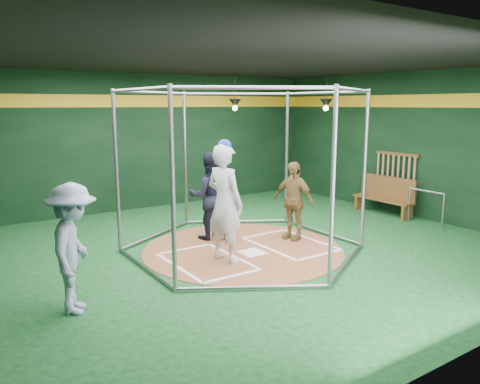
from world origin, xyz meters
TOP-DOWN VIEW (x-y plane):
  - room_shell at (0.00, 0.01)m, footprint 10.10×9.10m
  - clay_disc at (0.00, 0.00)m, footprint 3.80×3.80m
  - home_plate at (0.00, -0.30)m, footprint 0.43×0.43m
  - batter_box_left at (-0.95, -0.25)m, footprint 1.17×1.77m
  - batter_box_right at (0.95, -0.25)m, footprint 1.17×1.77m
  - batting_cage at (-0.00, -0.00)m, footprint 4.05×4.67m
  - bat_rack at (4.93, 0.40)m, footprint 0.07×1.25m
  - pendant_lamp_near at (2.20, 3.60)m, footprint 0.34×0.34m
  - pendant_lamp_far at (4.00, 2.00)m, footprint 0.34×0.34m
  - batter_figure at (-0.63, -0.36)m, footprint 0.66×0.85m
  - visitor_leopard at (1.24, 0.02)m, footprint 0.62×1.00m
  - catcher_figure at (0.03, 0.80)m, footprint 0.63×0.63m
  - umpire at (-0.15, 0.99)m, footprint 1.05×0.94m
  - bystander_blue at (-3.36, -0.98)m, footprint 1.05×1.29m
  - dugout_bench at (4.62, 0.44)m, footprint 0.38×1.63m
  - steel_railing at (4.55, -0.77)m, footprint 0.05×0.93m

SIDE VIEW (x-z plane):
  - clay_disc at x=0.00m, z-range 0.00..0.01m
  - batter_box_left at x=-0.95m, z-range 0.01..0.02m
  - batter_box_right at x=0.95m, z-range 0.01..0.02m
  - home_plate at x=0.00m, z-range 0.01..0.02m
  - dugout_bench at x=4.62m, z-range 0.01..0.96m
  - steel_railing at x=4.55m, z-range 0.13..0.93m
  - catcher_figure at x=0.03m, z-range 0.01..1.15m
  - visitor_leopard at x=1.24m, z-range 0.01..1.60m
  - bystander_blue at x=-3.36m, z-range 0.00..1.74m
  - umpire at x=-0.15m, z-range 0.01..1.78m
  - bat_rack at x=4.93m, z-range 0.56..1.54m
  - batter_figure at x=-0.63m, z-range 0.00..2.13m
  - batting_cage at x=0.00m, z-range 0.00..3.00m
  - room_shell at x=0.00m, z-range -0.01..3.52m
  - pendant_lamp_near at x=2.20m, z-range 2.29..3.19m
  - pendant_lamp_far at x=4.00m, z-range 2.29..3.19m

